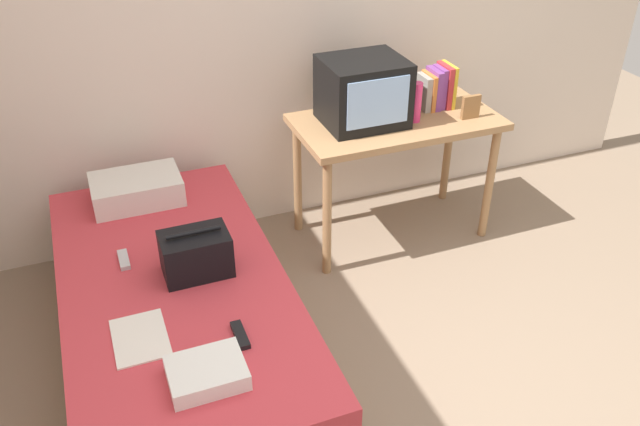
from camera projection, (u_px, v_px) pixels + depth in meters
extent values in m
cube|color=beige|center=(275.00, 11.00, 3.67)|extent=(5.20, 0.10, 2.60)
cube|color=#9E754C|center=(182.00, 338.00, 3.11)|extent=(1.00, 2.00, 0.30)
cube|color=#C63842|center=(175.00, 297.00, 2.98)|extent=(0.97, 1.94, 0.20)
cube|color=#9E754C|center=(397.00, 122.00, 3.74)|extent=(1.16, 0.60, 0.04)
cylinder|color=#9E754C|center=(327.00, 218.00, 3.60)|extent=(0.05, 0.05, 0.73)
cylinder|color=#9E754C|center=(489.00, 184.00, 3.92)|extent=(0.05, 0.05, 0.73)
cylinder|color=#9E754C|center=(298.00, 178.00, 3.98)|extent=(0.05, 0.05, 0.73)
cylinder|color=#9E754C|center=(448.00, 149.00, 4.30)|extent=(0.05, 0.05, 0.73)
cube|color=black|center=(363.00, 92.00, 3.60)|extent=(0.44, 0.38, 0.36)
cube|color=#8CB2E0|center=(378.00, 103.00, 3.44)|extent=(0.35, 0.01, 0.26)
cylinder|color=#E53372|center=(416.00, 102.00, 3.65)|extent=(0.07, 0.07, 0.23)
cube|color=gray|center=(423.00, 92.00, 3.80)|extent=(0.03, 0.14, 0.20)
cube|color=#CC7233|center=(428.00, 91.00, 3.80)|extent=(0.02, 0.15, 0.21)
cube|color=#7A3D89|center=(434.00, 89.00, 3.81)|extent=(0.04, 0.15, 0.23)
cube|color=#7A3D89|center=(439.00, 87.00, 3.82)|extent=(0.03, 0.13, 0.24)
cube|color=#B72D33|center=(444.00, 86.00, 3.82)|extent=(0.03, 0.16, 0.25)
cube|color=gold|center=(448.00, 85.00, 3.83)|extent=(0.02, 0.16, 0.25)
cube|color=olive|center=(471.00, 107.00, 3.70)|extent=(0.11, 0.02, 0.14)
cube|color=silver|center=(137.00, 189.00, 3.46)|extent=(0.46, 0.31, 0.14)
cube|color=black|center=(196.00, 254.00, 2.92)|extent=(0.30, 0.20, 0.20)
cylinder|color=black|center=(193.00, 232.00, 2.86)|extent=(0.24, 0.02, 0.02)
cube|color=white|center=(140.00, 338.00, 2.61)|extent=(0.21, 0.29, 0.01)
cube|color=black|center=(240.00, 335.00, 2.61)|extent=(0.04, 0.16, 0.02)
cube|color=#B7B7BC|center=(124.00, 260.00, 3.03)|extent=(0.04, 0.14, 0.02)
cube|color=white|center=(207.00, 373.00, 2.41)|extent=(0.28, 0.22, 0.07)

